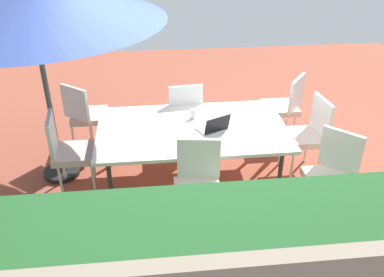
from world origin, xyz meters
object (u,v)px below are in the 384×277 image
at_px(chair_northwest, 332,173).
at_px(patio_umbrella, 31,5).
at_px(laptop, 214,127).
at_px(cup, 194,114).
at_px(chair_southwest, 284,105).
at_px(chair_north, 198,183).
at_px(chair_southeast, 86,113).
at_px(chair_south, 184,111).
at_px(chair_east, 68,149).
at_px(dining_table, 192,131).
at_px(chair_west, 308,132).

bearing_deg(chair_northwest, patio_umbrella, -155.81).
relative_size(laptop, cup, 3.37).
xyz_separation_m(chair_southwest, chair_north, (1.39, 1.67, 0.00)).
height_order(chair_southeast, chair_north, same).
relative_size(chair_northwest, chair_south, 1.00).
xyz_separation_m(chair_east, cup, (-1.46, -0.28, 0.23)).
distance_m(chair_northwest, chair_southeast, 3.17).
relative_size(chair_southwest, chair_southeast, 1.00).
xyz_separation_m(dining_table, chair_south, (0.02, -0.78, -0.13)).
bearing_deg(laptop, cup, -85.89).
bearing_deg(chair_east, chair_southwest, -77.87).
bearing_deg(chair_west, chair_east, -94.84).
relative_size(dining_table, cup, 18.61).
bearing_deg(chair_east, chair_south, -64.78).
distance_m(chair_south, cup, 0.59).
height_order(chair_west, chair_north, same).
bearing_deg(patio_umbrella, chair_south, -162.57).
xyz_separation_m(chair_southeast, chair_west, (-2.74, 0.81, 0.00)).
xyz_separation_m(patio_umbrella, laptop, (-1.85, 0.38, -1.31)).
distance_m(chair_east, laptop, 1.67).
xyz_separation_m(dining_table, chair_southwest, (-1.37, -0.83, -0.13)).
xyz_separation_m(chair_northwest, laptop, (1.14, -0.70, 0.22)).
distance_m(chair_east, chair_northwest, 2.90).
distance_m(dining_table, laptop, 0.27).
height_order(dining_table, chair_southwest, chair_southwest).
bearing_deg(chair_south, chair_west, 148.27).
relative_size(chair_west, chair_north, 1.00).
relative_size(chair_northwest, chair_southeast, 1.00).
bearing_deg(chair_north, patio_umbrella, 152.48).
height_order(chair_east, chair_north, same).
relative_size(dining_table, chair_northwest, 2.22).
relative_size(chair_northwest, laptop, 2.49).
bearing_deg(dining_table, chair_west, -178.06).
xyz_separation_m(chair_west, cup, (1.37, -0.19, 0.23)).
height_order(chair_southeast, chair_west, same).
height_order(chair_northwest, chair_southeast, same).
height_order(chair_southwest, chair_west, same).
xyz_separation_m(chair_south, cup, (-0.07, 0.54, 0.23)).
distance_m(chair_southwest, cup, 1.47).
xyz_separation_m(chair_east, chair_northwest, (-2.80, 0.77, 0.00)).
relative_size(chair_east, laptop, 2.49).
bearing_deg(chair_southwest, laptop, -11.75).
bearing_deg(laptop, chair_northwest, 123.12).
bearing_deg(patio_umbrella, chair_southwest, -169.52).
relative_size(chair_east, chair_south, 1.00).
relative_size(dining_table, chair_north, 2.22).
xyz_separation_m(dining_table, laptop, (-0.24, 0.11, 0.09)).
relative_size(chair_north, laptop, 2.49).
relative_size(chair_southeast, chair_west, 1.00).
distance_m(chair_southwest, chair_northwest, 1.64).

